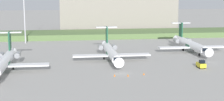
{
  "coord_description": "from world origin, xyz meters",
  "views": [
    {
      "loc": [
        -13.59,
        -85.96,
        20.77
      ],
      "look_at": [
        0.0,
        14.44,
        3.0
      ],
      "focal_mm": 55.74,
      "sensor_mm": 36.0,
      "label": 1
    }
  ],
  "objects_px": {
    "regional_jet_second": "(111,52)",
    "safety_cone_front_marker": "(115,75)",
    "regional_jet_nearest": "(4,62)",
    "regional_jet_third": "(191,44)",
    "antenna_mast": "(24,14)",
    "baggage_tug": "(201,64)",
    "safety_cone_rear_marker": "(144,74)",
    "safety_cone_mid_marker": "(128,75)"
  },
  "relations": [
    {
      "from": "regional_jet_second",
      "to": "safety_cone_front_marker",
      "type": "bearing_deg",
      "value": -94.91
    },
    {
      "from": "regional_jet_nearest",
      "to": "regional_jet_third",
      "type": "height_order",
      "value": "same"
    },
    {
      "from": "regional_jet_second",
      "to": "safety_cone_front_marker",
      "type": "xyz_separation_m",
      "value": [
        -1.68,
        -19.51,
        -2.26
      ]
    },
    {
      "from": "regional_jet_third",
      "to": "antenna_mast",
      "type": "distance_m",
      "value": 64.19
    },
    {
      "from": "baggage_tug",
      "to": "antenna_mast",
      "type": "bearing_deg",
      "value": 135.09
    },
    {
      "from": "regional_jet_nearest",
      "to": "safety_cone_rear_marker",
      "type": "distance_m",
      "value": 35.87
    },
    {
      "from": "regional_jet_nearest",
      "to": "regional_jet_third",
      "type": "xyz_separation_m",
      "value": [
        57.71,
        21.27,
        0.0
      ]
    },
    {
      "from": "regional_jet_second",
      "to": "safety_cone_rear_marker",
      "type": "xyz_separation_m",
      "value": [
        5.7,
        -19.05,
        -2.26
      ]
    },
    {
      "from": "regional_jet_second",
      "to": "baggage_tug",
      "type": "xyz_separation_m",
      "value": [
        22.66,
        -13.65,
        -1.53
      ]
    },
    {
      "from": "regional_jet_second",
      "to": "baggage_tug",
      "type": "height_order",
      "value": "regional_jet_second"
    },
    {
      "from": "antenna_mast",
      "to": "baggage_tug",
      "type": "height_order",
      "value": "antenna_mast"
    },
    {
      "from": "regional_jet_nearest",
      "to": "antenna_mast",
      "type": "distance_m",
      "value": 49.04
    },
    {
      "from": "regional_jet_third",
      "to": "antenna_mast",
      "type": "height_order",
      "value": "antenna_mast"
    },
    {
      "from": "baggage_tug",
      "to": "safety_cone_front_marker",
      "type": "relative_size",
      "value": 5.82
    },
    {
      "from": "regional_jet_third",
      "to": "safety_cone_mid_marker",
      "type": "relative_size",
      "value": 56.36
    },
    {
      "from": "antenna_mast",
      "to": "safety_cone_front_marker",
      "type": "xyz_separation_m",
      "value": [
        27.25,
        -57.28,
        -11.16
      ]
    },
    {
      "from": "safety_cone_rear_marker",
      "to": "safety_cone_front_marker",
      "type": "bearing_deg",
      "value": -176.45
    },
    {
      "from": "safety_cone_front_marker",
      "to": "safety_cone_rear_marker",
      "type": "height_order",
      "value": "same"
    },
    {
      "from": "regional_jet_second",
      "to": "regional_jet_nearest",
      "type": "bearing_deg",
      "value": -160.21
    },
    {
      "from": "regional_jet_nearest",
      "to": "safety_cone_mid_marker",
      "type": "relative_size",
      "value": 56.36
    },
    {
      "from": "baggage_tug",
      "to": "regional_jet_third",
      "type": "bearing_deg",
      "value": 76.23
    },
    {
      "from": "antenna_mast",
      "to": "safety_cone_front_marker",
      "type": "height_order",
      "value": "antenna_mast"
    },
    {
      "from": "regional_jet_nearest",
      "to": "regional_jet_third",
      "type": "bearing_deg",
      "value": 20.23
    },
    {
      "from": "regional_jet_third",
      "to": "safety_cone_rear_marker",
      "type": "distance_m",
      "value": 37.74
    },
    {
      "from": "regional_jet_nearest",
      "to": "antenna_mast",
      "type": "xyz_separation_m",
      "value": [
        0.13,
        48.23,
        8.9
      ]
    },
    {
      "from": "regional_jet_nearest",
      "to": "regional_jet_third",
      "type": "relative_size",
      "value": 1.0
    },
    {
      "from": "safety_cone_mid_marker",
      "to": "safety_cone_rear_marker",
      "type": "height_order",
      "value": "same"
    },
    {
      "from": "regional_jet_third",
      "to": "baggage_tug",
      "type": "relative_size",
      "value": 9.69
    },
    {
      "from": "antenna_mast",
      "to": "baggage_tug",
      "type": "bearing_deg",
      "value": -44.91
    },
    {
      "from": "safety_cone_front_marker",
      "to": "regional_jet_third",
      "type": "bearing_deg",
      "value": 44.99
    },
    {
      "from": "regional_jet_second",
      "to": "safety_cone_rear_marker",
      "type": "bearing_deg",
      "value": -73.35
    },
    {
      "from": "safety_cone_rear_marker",
      "to": "antenna_mast",
      "type": "bearing_deg",
      "value": 121.36
    },
    {
      "from": "safety_cone_mid_marker",
      "to": "antenna_mast",
      "type": "bearing_deg",
      "value": 117.85
    },
    {
      "from": "baggage_tug",
      "to": "safety_cone_mid_marker",
      "type": "distance_m",
      "value": 22.03
    },
    {
      "from": "regional_jet_nearest",
      "to": "regional_jet_third",
      "type": "distance_m",
      "value": 61.51
    },
    {
      "from": "regional_jet_second",
      "to": "safety_cone_mid_marker",
      "type": "bearing_deg",
      "value": -85.54
    },
    {
      "from": "regional_jet_nearest",
      "to": "regional_jet_second",
      "type": "relative_size",
      "value": 1.0
    },
    {
      "from": "regional_jet_nearest",
      "to": "baggage_tug",
      "type": "height_order",
      "value": "regional_jet_nearest"
    },
    {
      "from": "antenna_mast",
      "to": "baggage_tug",
      "type": "xyz_separation_m",
      "value": [
        51.58,
        -51.42,
        -10.43
      ]
    },
    {
      "from": "regional_jet_second",
      "to": "baggage_tug",
      "type": "distance_m",
      "value": 26.5
    },
    {
      "from": "safety_cone_front_marker",
      "to": "safety_cone_mid_marker",
      "type": "relative_size",
      "value": 1.0
    },
    {
      "from": "regional_jet_nearest",
      "to": "safety_cone_front_marker",
      "type": "height_order",
      "value": "regional_jet_nearest"
    }
  ]
}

